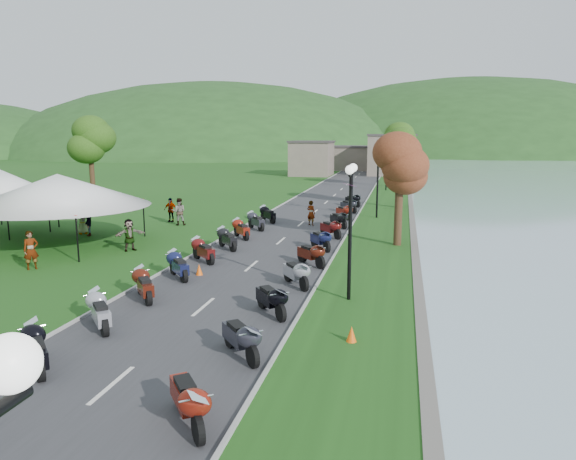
# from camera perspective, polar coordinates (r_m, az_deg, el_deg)

# --- Properties ---
(road) EXTENTS (7.00, 120.00, 0.02)m
(road) POSITION_cam_1_polar(r_m,az_deg,el_deg) (41.53, 3.04, 2.04)
(road) COLOR #37373A
(road) RESTS_ON ground
(hills_backdrop) EXTENTS (360.00, 120.00, 76.00)m
(hills_backdrop) POSITION_cam_1_polar(r_m,az_deg,el_deg) (200.72, 10.78, 8.54)
(hills_backdrop) COLOR #285621
(hills_backdrop) RESTS_ON ground
(far_building) EXTENTS (18.00, 16.00, 5.00)m
(far_building) POSITION_cam_1_polar(r_m,az_deg,el_deg) (86.04, 6.79, 8.00)
(far_building) COLOR #786A5E
(far_building) RESTS_ON ground
(moto_row_left) EXTENTS (2.60, 38.24, 1.10)m
(moto_row_left) POSITION_cam_1_polar(r_m,az_deg,el_deg) (19.98, -15.58, -5.99)
(moto_row_left) COLOR #331411
(moto_row_left) RESTS_ON ground
(moto_row_right) EXTENTS (2.60, 44.37, 1.10)m
(moto_row_right) POSITION_cam_1_polar(r_m,az_deg,el_deg) (24.30, 2.43, -2.69)
(moto_row_right) COLOR #331411
(moto_row_right) RESTS_ON ground
(vendor_tent_main) EXTENTS (6.60, 6.60, 4.00)m
(vendor_tent_main) POSITION_cam_1_polar(r_m,az_deg,el_deg) (31.25, -24.01, 2.06)
(vendor_tent_main) COLOR white
(vendor_tent_main) RESTS_ON ground
(vendor_tent_side) EXTENTS (4.51, 4.51, 4.00)m
(vendor_tent_side) POSITION_cam_1_polar(r_m,az_deg,el_deg) (37.28, -29.16, 2.85)
(vendor_tent_side) COLOR white
(vendor_tent_side) RESTS_ON ground
(tree_lakeside) EXTENTS (2.56, 2.56, 7.12)m
(tree_lakeside) POSITION_cam_1_polar(r_m,az_deg,el_deg) (28.97, 12.29, 5.23)
(tree_lakeside) COLOR #346218
(tree_lakeside) RESTS_ON ground
(pedestrian_a) EXTENTS (0.79, 0.81, 1.80)m
(pedestrian_a) POSITION_cam_1_polar(r_m,az_deg,el_deg) (26.50, -26.50, -3.92)
(pedestrian_a) COLOR slate
(pedestrian_a) RESTS_ON ground
(pedestrian_b) EXTENTS (1.03, 0.78, 1.87)m
(pedestrian_b) POSITION_cam_1_polar(r_m,az_deg,el_deg) (36.09, -11.96, 0.54)
(pedestrian_b) COLOR slate
(pedestrian_b) RESTS_ON ground
(pedestrian_c) EXTENTS (1.12, 1.20, 1.81)m
(pedestrian_c) POSITION_cam_1_polar(r_m,az_deg,el_deg) (33.83, -21.29, -0.61)
(pedestrian_c) COLOR slate
(pedestrian_c) RESTS_ON ground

